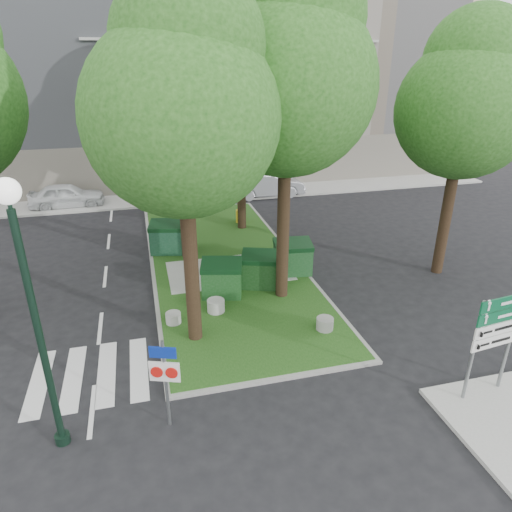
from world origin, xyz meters
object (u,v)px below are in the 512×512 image
object	(u,v)px
dumpster_a	(168,237)
car_white	(67,195)
tree_street_right	(468,96)
litter_bin	(240,216)
tree_median_mid	(179,94)
bollard_left	(173,318)
directional_sign	(496,331)
dumpster_c	(261,270)
bollard_right	(325,324)
street_lamp	(30,293)
tree_median_near_left	(184,99)
dumpster_d	(293,257)
tree_median_far	(241,56)
tree_median_near_right	(289,68)
bollard_mid	(216,306)
car_silver	(267,185)
dumpster_b	(222,279)
traffic_sign_pole	(165,373)

from	to	relation	value
dumpster_a	car_white	distance (m)	10.13
tree_street_right	litter_bin	xyz separation A→B (m)	(-6.83, 7.75, -6.52)
tree_median_mid	car_white	distance (m)	12.76
car_white	bollard_left	bearing A→B (deg)	-162.82
directional_sign	dumpster_c	bearing A→B (deg)	111.87
tree_street_right	dumpster_a	distance (m)	13.31
bollard_right	street_lamp	world-z (taller)	street_lamp
tree_median_near_left	dumpster_d	xyz separation A→B (m)	(4.41, 3.64, -6.52)
tree_median_far	dumpster_c	size ratio (longest dim) A/B	6.86
tree_street_right	tree_median_near_right	bearing A→B (deg)	-175.91
bollard_mid	bollard_left	bearing A→B (deg)	-165.71
bollard_right	car_silver	distance (m)	15.89
bollard_right	litter_bin	bearing A→B (deg)	92.08
tree_street_right	dumpster_b	size ratio (longest dim) A/B	5.97
bollard_right	car_white	bearing A→B (deg)	120.45
tree_median_near_left	car_silver	bearing A→B (deg)	66.36
street_lamp	traffic_sign_pole	bearing A→B (deg)	-1.36
tree_median_near_left	tree_median_mid	distance (m)	6.53
tree_median_far	litter_bin	world-z (taller)	tree_median_far
traffic_sign_pole	directional_sign	size ratio (longest dim) A/B	0.85
tree_median_near_left	street_lamp	bearing A→B (deg)	-136.55
tree_median_near_right	dumpster_c	distance (m)	7.29
tree_median_far	dumpster_b	xyz separation A→B (m)	(-2.44, -7.01, -7.54)
tree_median_near_right	dumpster_d	distance (m)	7.43
directional_sign	car_silver	size ratio (longest dim) A/B	0.61
car_silver	directional_sign	bearing A→B (deg)	-179.94
bollard_left	bollard_mid	distance (m)	1.56
dumpster_b	dumpster_d	world-z (taller)	dumpster_d
tree_median_far	directional_sign	bearing A→B (deg)	-77.07
tree_median_near_left	dumpster_a	bearing A→B (deg)	92.75
dumpster_d	car_silver	distance (m)	11.58
tree_median_near_left	bollard_right	bearing A→B (deg)	-9.37
car_white	car_silver	distance (m)	12.21
tree_median_near_right	litter_bin	bearing A→B (deg)	88.81
traffic_sign_pole	litter_bin	bearing A→B (deg)	90.43
tree_street_right	directional_sign	bearing A→B (deg)	-116.85
tree_median_mid	traffic_sign_pole	bearing A→B (deg)	-99.57
bollard_left	directional_sign	world-z (taller)	directional_sign
dumpster_a	litter_bin	world-z (taller)	dumpster_a
dumpster_b	street_lamp	size ratio (longest dim) A/B	0.27
tree_median_near_left	traffic_sign_pole	size ratio (longest dim) A/B	4.31
dumpster_d	bollard_left	xyz separation A→B (m)	(-5.10, -2.68, -0.49)
dumpster_c	bollard_mid	world-z (taller)	dumpster_c
dumpster_a	tree_street_right	bearing A→B (deg)	-9.78
tree_street_right	dumpster_c	xyz separation A→B (m)	(-7.64, 0.36, -6.20)
dumpster_d	car_white	xyz separation A→B (m)	(-10.02, 12.15, -0.07)
bollard_mid	litter_bin	world-z (taller)	litter_bin
street_lamp	traffic_sign_pole	distance (m)	3.46
dumpster_b	litter_bin	bearing A→B (deg)	86.68
street_lamp	dumpster_d	bearing A→B (deg)	41.38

